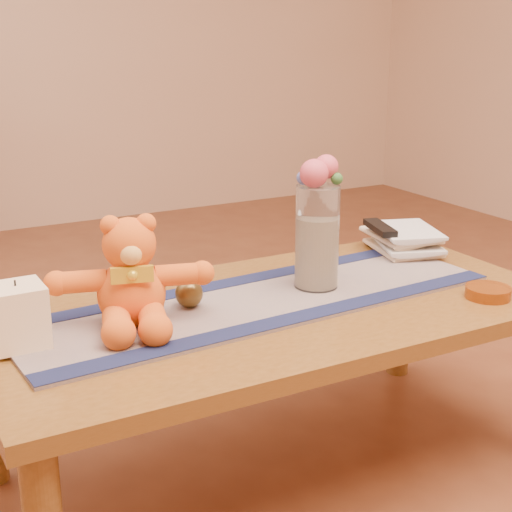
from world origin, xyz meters
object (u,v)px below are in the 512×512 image
teddy_bear (131,272)px  glass_vase (317,237)px  bronze_ball (189,294)px  book_bottom (377,251)px  tv_remote (380,228)px  amber_dish (488,292)px  pillar_candle (18,315)px

teddy_bear → glass_vase: (0.49, 0.00, 0.01)m
bronze_ball → book_bottom: (0.67, 0.14, -0.03)m
book_bottom → tv_remote: (-0.00, -0.01, 0.07)m
book_bottom → amber_dish: amber_dish is taller
pillar_candle → bronze_ball: bearing=4.7°
teddy_bear → bronze_ball: teddy_bear is taller
pillar_candle → glass_vase: size_ratio=0.50×
bronze_ball → amber_dish: (0.68, -0.28, -0.03)m
glass_vase → tv_remote: (0.32, 0.16, -0.05)m
tv_remote → amber_dish: (0.02, -0.41, -0.07)m
pillar_candle → book_bottom: size_ratio=0.58×
glass_vase → teddy_bear: bearing=-179.9°
book_bottom → amber_dish: bearing=-74.6°
glass_vase → book_bottom: size_ratio=1.17×
amber_dish → glass_vase: bearing=143.0°
amber_dish → book_bottom: bearing=92.2°
glass_vase → bronze_ball: bearing=176.4°
book_bottom → pillar_candle: bearing=-157.3°
bronze_ball → tv_remote: tv_remote is taller
pillar_candle → tv_remote: pillar_candle is taller
bronze_ball → amber_dish: bronze_ball is taller
pillar_candle → bronze_ball: pillar_candle is taller
glass_vase → amber_dish: (0.34, -0.26, -0.12)m
teddy_bear → pillar_candle: size_ratio=2.65×
bronze_ball → book_bottom: bronze_ball is taller
teddy_bear → tv_remote: 0.83m
glass_vase → tv_remote: size_ratio=1.62×
glass_vase → pillar_candle: bearing=-179.1°
tv_remote → glass_vase: bearing=-137.7°
glass_vase → bronze_ball: size_ratio=3.93×
pillar_candle → glass_vase: 0.74m
tv_remote → book_bottom: bearing=90.0°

